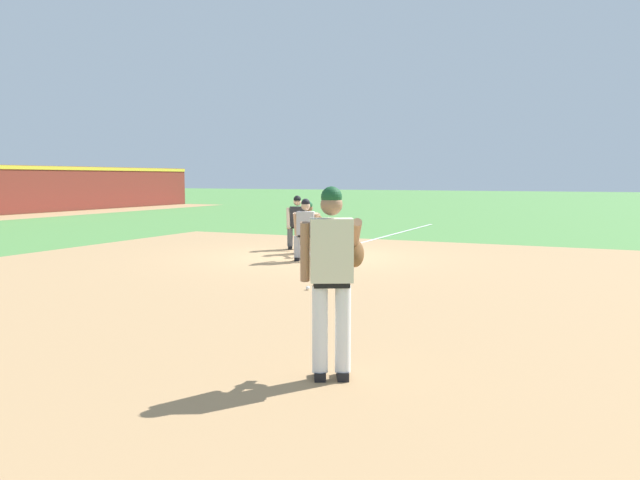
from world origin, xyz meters
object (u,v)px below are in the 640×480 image
Objects in this scene: baseball at (308,288)px; first_baseman at (309,225)px; umpire at (297,220)px; baserunner at (306,227)px; first_base_bag at (310,255)px; pitcher at (333,271)px.

baseball is 5.29m from first_baseman.
baserunner is at bearing -148.77° from umpire.
baseball is (-4.16, -1.96, -0.01)m from first_base_bag.
first_baseman is 0.92× the size of baserunner.
baserunner is at bearing 27.76° from pitcher.
pitcher reaches higher than baserunner.
first_baseman is at bearing -136.05° from umpire.
pitcher is 10.01m from first_baseman.
umpire is at bearing 28.40° from baseball.
pitcher is 8.54m from baserunner.
pitcher reaches higher than first_baseman.
first_baseman is (4.74, 2.24, 0.69)m from baseball.
pitcher is at bearing -151.46° from umpire.
pitcher is 1.27× the size of umpire.
first_baseman reaches higher than first_base_bag.
umpire is (2.12, 1.29, 0.00)m from baserunner.
pitcher is 11.02m from umpire.
first_baseman is at bearing 25.96° from first_base_bag.
first_base_bag is at bearing -142.88° from umpire.
first_base_bag is at bearing 19.25° from baserunner.
baseball is 3.85m from baserunner.
baseball is 4.88m from pitcher.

